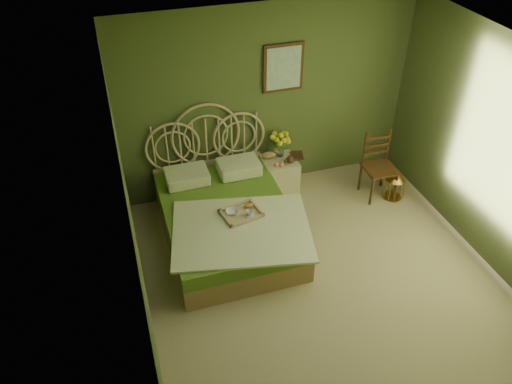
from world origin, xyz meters
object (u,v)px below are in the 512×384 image
object	(u,v)px
bed	(227,218)
chair	(378,161)
nightstand	(279,169)
birdcage	(394,185)

from	to	relation	value
bed	chair	xyz separation A→B (m)	(2.24, 0.29, 0.22)
bed	nightstand	xyz separation A→B (m)	(0.97, 0.76, 0.04)
nightstand	chair	size ratio (longest dim) A/B	0.99
nightstand	bed	bearing A→B (deg)	-142.09
chair	birdcage	xyz separation A→B (m)	(0.20, -0.20, -0.33)
birdcage	nightstand	bearing A→B (deg)	155.76
birdcage	bed	bearing A→B (deg)	-177.76
bed	birdcage	xyz separation A→B (m)	(2.44, 0.10, -0.11)
nightstand	chair	distance (m)	1.37
bed	nightstand	distance (m)	1.23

